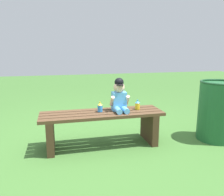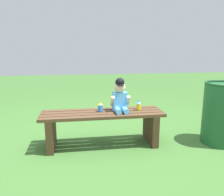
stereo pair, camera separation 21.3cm
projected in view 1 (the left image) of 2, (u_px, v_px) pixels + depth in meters
ground_plane at (102, 145)px, 2.80m from camera, size 16.00×16.00×0.00m
park_bench at (102, 123)px, 2.74m from camera, size 1.47×0.41×0.42m
child_figure at (119, 97)px, 2.75m from camera, size 0.23×0.27×0.40m
sippy_cup_left at (100, 107)px, 2.72m from camera, size 0.06×0.06×0.12m
sippy_cup_right at (137, 105)px, 2.83m from camera, size 0.06×0.06×0.12m
trash_bin at (217, 111)px, 2.92m from camera, size 0.48×0.48×0.77m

